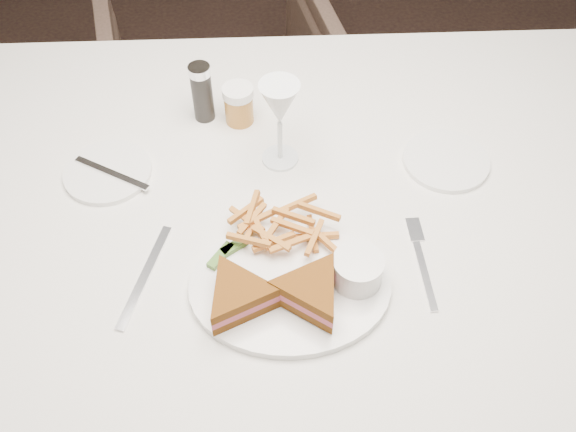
# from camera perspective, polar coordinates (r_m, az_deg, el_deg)

# --- Properties ---
(ground) EXTENTS (5.00, 5.00, 0.00)m
(ground) POSITION_cam_1_polar(r_m,az_deg,el_deg) (1.95, 9.96, -6.45)
(ground) COLOR black
(ground) RESTS_ON ground
(table) EXTENTS (1.66, 1.20, 0.75)m
(table) POSITION_cam_1_polar(r_m,az_deg,el_deg) (1.43, -0.32, -9.32)
(table) COLOR silver
(table) RESTS_ON ground
(chair_far) EXTENTS (0.71, 0.67, 0.68)m
(chair_far) POSITION_cam_1_polar(r_m,az_deg,el_deg) (2.02, -5.83, 11.30)
(chair_far) COLOR #48352C
(chair_far) RESTS_ON ground
(table_setting) EXTENTS (0.78, 0.62, 0.18)m
(table_setting) POSITION_cam_1_polar(r_m,az_deg,el_deg) (1.06, -0.70, -0.65)
(table_setting) COLOR white
(table_setting) RESTS_ON table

